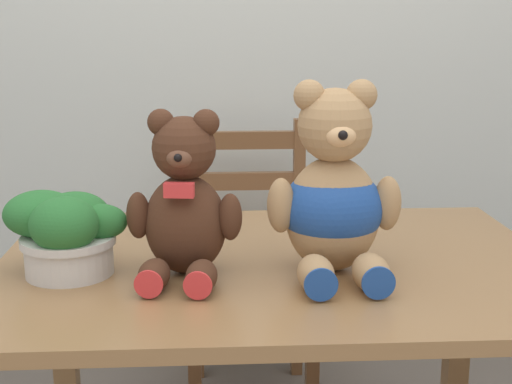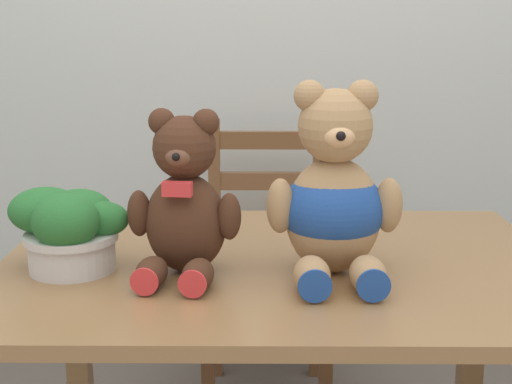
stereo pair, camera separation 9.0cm
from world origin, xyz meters
The scene contains 6 objects.
wall_back centered at (0.00, 1.58, 1.30)m, with size 8.00×0.04×2.60m, color silver.
dining_table centered at (0.00, 0.42, 0.66)m, with size 1.19×0.84×0.77m.
wooden_chair_behind centered at (-0.02, 1.23, 0.47)m, with size 0.40×0.45×0.95m.
teddy_bear_left centered at (-0.19, 0.34, 0.92)m, with size 0.24×0.24×0.33m.
teddy_bear_right centered at (0.11, 0.34, 0.93)m, with size 0.27×0.28×0.39m.
potted_plant centered at (-0.43, 0.36, 0.87)m, with size 0.25×0.21×0.17m.
Camera 2 is at (-0.04, -1.04, 1.27)m, focal length 50.00 mm.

